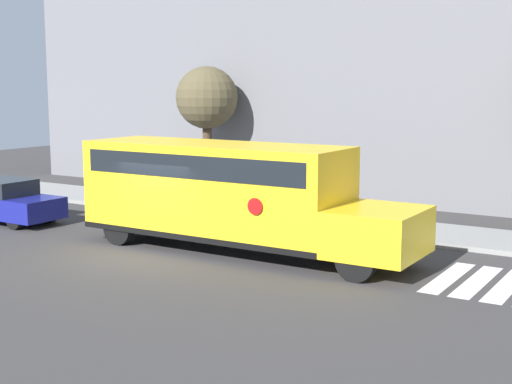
{
  "coord_description": "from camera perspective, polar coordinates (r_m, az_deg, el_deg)",
  "views": [
    {
      "loc": [
        12.83,
        -14.93,
        4.7
      ],
      "look_at": [
        2.28,
        2.05,
        1.67
      ],
      "focal_mm": 50.0,
      "sensor_mm": 36.0,
      "label": 1
    }
  ],
  "objects": [
    {
      "name": "tree_near_sidewalk",
      "position": [
        30.26,
        -3.96,
        7.42
      ],
      "size": [
        2.62,
        2.62,
        5.46
      ],
      "color": "#423323",
      "rests_on": "ground"
    },
    {
      "name": "building_backdrop",
      "position": [
        30.78,
        7.33,
        11.67
      ],
      "size": [
        32.0,
        4.0,
        12.77
      ],
      "color": "slate",
      "rests_on": "ground"
    },
    {
      "name": "sidewalk_strip",
      "position": [
        25.4,
        0.94,
        -1.89
      ],
      "size": [
        44.0,
        3.0,
        0.15
      ],
      "color": "gray",
      "rests_on": "ground"
    },
    {
      "name": "school_bus",
      "position": [
        20.13,
        -2.26,
        0.12
      ],
      "size": [
        9.98,
        2.57,
        3.05
      ],
      "color": "yellow",
      "rests_on": "ground"
    },
    {
      "name": "parked_car",
      "position": [
        26.17,
        -19.7,
        -0.63
      ],
      "size": [
        4.51,
        1.74,
        1.46
      ],
      "color": "navy",
      "rests_on": "ground"
    },
    {
      "name": "ground_plane",
      "position": [
        20.24,
        -8.6,
        -4.92
      ],
      "size": [
        60.0,
        60.0,
        0.0
      ],
      "primitive_type": "plane",
      "color": "#3A3838"
    }
  ]
}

